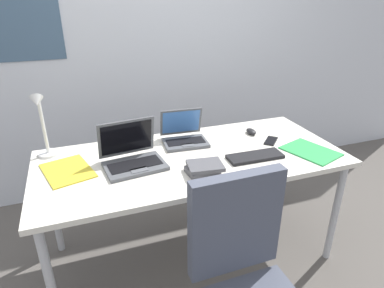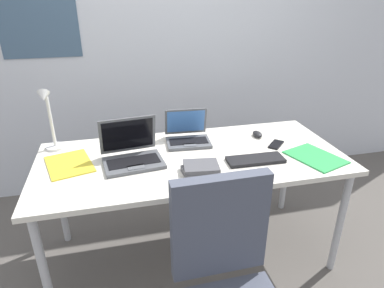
{
  "view_description": "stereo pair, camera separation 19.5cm",
  "coord_description": "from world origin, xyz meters",
  "px_view_note": "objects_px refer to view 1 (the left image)",
  "views": [
    {
      "loc": [
        -0.6,
        -1.67,
        1.64
      ],
      "look_at": [
        0.0,
        0.0,
        0.82
      ],
      "focal_mm": 31.39,
      "sensor_mm": 36.0,
      "label": 1
    },
    {
      "loc": [
        -0.41,
        -1.73,
        1.64
      ],
      "look_at": [
        0.0,
        0.0,
        0.82
      ],
      "focal_mm": 31.39,
      "sensor_mm": 36.0,
      "label": 2
    }
  ],
  "objects_px": {
    "pill_bottle": "(141,138)",
    "paper_folder_near_lamp": "(311,151)",
    "external_keyboard": "(255,156)",
    "book_stack": "(203,168)",
    "paper_folder_front_right": "(68,171)",
    "laptop_front_right": "(184,136)",
    "cell_phone": "(271,141)",
    "desk_lamp": "(43,126)",
    "computer_mouse": "(251,131)",
    "laptop_center": "(132,157)"
  },
  "relations": [
    {
      "from": "cell_phone",
      "to": "laptop_front_right",
      "type": "bearing_deg",
      "value": -154.53
    },
    {
      "from": "desk_lamp",
      "to": "paper_folder_near_lamp",
      "type": "xyz_separation_m",
      "value": [
        1.5,
        -0.46,
        -0.19
      ]
    },
    {
      "from": "cell_phone",
      "to": "paper_folder_near_lamp",
      "type": "bearing_deg",
      "value": -11.62
    },
    {
      "from": "cell_phone",
      "to": "book_stack",
      "type": "xyz_separation_m",
      "value": [
        -0.57,
        -0.23,
        0.02
      ]
    },
    {
      "from": "paper_folder_near_lamp",
      "to": "pill_bottle",
      "type": "bearing_deg",
      "value": 153.76
    },
    {
      "from": "laptop_front_right",
      "to": "paper_folder_near_lamp",
      "type": "xyz_separation_m",
      "value": [
        0.68,
        -0.4,
        -0.04
      ]
    },
    {
      "from": "cell_phone",
      "to": "desk_lamp",
      "type": "bearing_deg",
      "value": -146.11
    },
    {
      "from": "laptop_front_right",
      "to": "cell_phone",
      "type": "distance_m",
      "value": 0.57
    },
    {
      "from": "laptop_center",
      "to": "book_stack",
      "type": "bearing_deg",
      "value": -33.62
    },
    {
      "from": "external_keyboard",
      "to": "paper_folder_near_lamp",
      "type": "height_order",
      "value": "external_keyboard"
    },
    {
      "from": "desk_lamp",
      "to": "pill_bottle",
      "type": "height_order",
      "value": "desk_lamp"
    },
    {
      "from": "laptop_front_right",
      "to": "pill_bottle",
      "type": "distance_m",
      "value": 0.28
    },
    {
      "from": "paper_folder_front_right",
      "to": "desk_lamp",
      "type": "bearing_deg",
      "value": 115.07
    },
    {
      "from": "desk_lamp",
      "to": "computer_mouse",
      "type": "height_order",
      "value": "desk_lamp"
    },
    {
      "from": "laptop_front_right",
      "to": "pill_bottle",
      "type": "relative_size",
      "value": 3.68
    },
    {
      "from": "book_stack",
      "to": "paper_folder_near_lamp",
      "type": "distance_m",
      "value": 0.71
    },
    {
      "from": "desk_lamp",
      "to": "laptop_front_right",
      "type": "distance_m",
      "value": 0.84
    },
    {
      "from": "pill_bottle",
      "to": "paper_folder_near_lamp",
      "type": "relative_size",
      "value": 0.25
    },
    {
      "from": "book_stack",
      "to": "cell_phone",
      "type": "bearing_deg",
      "value": 22.52
    },
    {
      "from": "pill_bottle",
      "to": "computer_mouse",
      "type": "bearing_deg",
      "value": -7.3
    },
    {
      "from": "paper_folder_near_lamp",
      "to": "cell_phone",
      "type": "bearing_deg",
      "value": 124.05
    },
    {
      "from": "external_keyboard",
      "to": "book_stack",
      "type": "height_order",
      "value": "book_stack"
    },
    {
      "from": "pill_bottle",
      "to": "paper_folder_front_right",
      "type": "relative_size",
      "value": 0.25
    },
    {
      "from": "laptop_front_right",
      "to": "cell_phone",
      "type": "xyz_separation_m",
      "value": [
        0.53,
        -0.18,
        -0.04
      ]
    },
    {
      "from": "external_keyboard",
      "to": "pill_bottle",
      "type": "height_order",
      "value": "pill_bottle"
    },
    {
      "from": "computer_mouse",
      "to": "pill_bottle",
      "type": "relative_size",
      "value": 1.22
    },
    {
      "from": "laptop_front_right",
      "to": "external_keyboard",
      "type": "height_order",
      "value": "laptop_front_right"
    },
    {
      "from": "external_keyboard",
      "to": "book_stack",
      "type": "bearing_deg",
      "value": -168.55
    },
    {
      "from": "external_keyboard",
      "to": "book_stack",
      "type": "xyz_separation_m",
      "value": [
        -0.35,
        -0.06,
        0.02
      ]
    },
    {
      "from": "pill_bottle",
      "to": "paper_folder_front_right",
      "type": "distance_m",
      "value": 0.5
    },
    {
      "from": "external_keyboard",
      "to": "laptop_center",
      "type": "bearing_deg",
      "value": 168.15
    },
    {
      "from": "cell_phone",
      "to": "book_stack",
      "type": "relative_size",
      "value": 0.67
    },
    {
      "from": "computer_mouse",
      "to": "book_stack",
      "type": "xyz_separation_m",
      "value": [
        -0.51,
        -0.39,
        0.01
      ]
    },
    {
      "from": "computer_mouse",
      "to": "cell_phone",
      "type": "relative_size",
      "value": 0.71
    },
    {
      "from": "book_stack",
      "to": "paper_folder_near_lamp",
      "type": "bearing_deg",
      "value": 1.61
    },
    {
      "from": "laptop_center",
      "to": "computer_mouse",
      "type": "relative_size",
      "value": 3.71
    },
    {
      "from": "external_keyboard",
      "to": "paper_folder_front_right",
      "type": "xyz_separation_m",
      "value": [
        -1.04,
        0.21,
        -0.01
      ]
    },
    {
      "from": "cell_phone",
      "to": "paper_folder_front_right",
      "type": "xyz_separation_m",
      "value": [
        -1.25,
        0.03,
        -0.0
      ]
    },
    {
      "from": "desk_lamp",
      "to": "laptop_center",
      "type": "distance_m",
      "value": 0.54
    },
    {
      "from": "laptop_front_right",
      "to": "paper_folder_front_right",
      "type": "bearing_deg",
      "value": -168.3
    },
    {
      "from": "paper_folder_near_lamp",
      "to": "desk_lamp",
      "type": "bearing_deg",
      "value": 162.79
    },
    {
      "from": "external_keyboard",
      "to": "pill_bottle",
      "type": "relative_size",
      "value": 4.18
    },
    {
      "from": "computer_mouse",
      "to": "book_stack",
      "type": "bearing_deg",
      "value": -141.33
    },
    {
      "from": "desk_lamp",
      "to": "book_stack",
      "type": "bearing_deg",
      "value": -31.55
    },
    {
      "from": "laptop_center",
      "to": "paper_folder_front_right",
      "type": "bearing_deg",
      "value": 172.95
    },
    {
      "from": "laptop_front_right",
      "to": "laptop_center",
      "type": "xyz_separation_m",
      "value": [
        -0.37,
        -0.19,
        0.01
      ]
    },
    {
      "from": "laptop_front_right",
      "to": "pill_bottle",
      "type": "xyz_separation_m",
      "value": [
        -0.27,
        0.07,
        -0.0
      ]
    },
    {
      "from": "paper_folder_near_lamp",
      "to": "paper_folder_front_right",
      "type": "bearing_deg",
      "value": 169.95
    },
    {
      "from": "external_keyboard",
      "to": "book_stack",
      "type": "relative_size",
      "value": 1.63
    },
    {
      "from": "external_keyboard",
      "to": "cell_phone",
      "type": "height_order",
      "value": "external_keyboard"
    }
  ]
}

